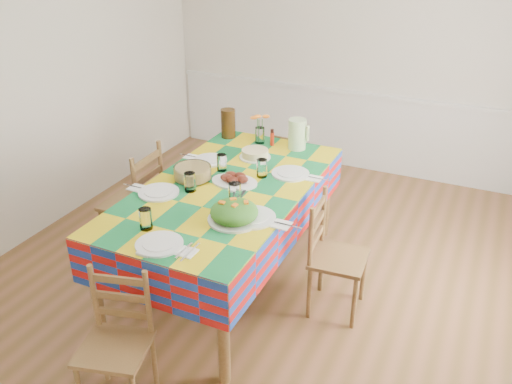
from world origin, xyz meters
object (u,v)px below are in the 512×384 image
Objects in this scene: meat_platter at (234,179)px; chair_near at (117,343)px; dining_table at (226,197)px; chair_left at (136,203)px; chair_far at (291,169)px; green_pitcher at (297,134)px; chair_right at (333,257)px; tea_pitcher at (228,123)px.

meat_platter is 0.42× the size of chair_near.
dining_table is 0.91m from chair_left.
green_pitcher is at bearing 118.44° from chair_far.
chair_right is at bearing -54.66° from green_pitcher.
meat_platter is 1.38× the size of tea_pitcher.
meat_platter is at bearing -59.76° from tea_pitcher.
green_pitcher reaches higher than tea_pitcher.
chair_left is at bearing 179.88° from dining_table.
meat_platter is at bearing 94.36° from chair_far.
dining_table is 8.14× the size of green_pitcher.
meat_platter reaches higher than chair_near.
chair_right is at bearing -0.21° from dining_table.
green_pitcher reaches higher than chair_left.
dining_table is 2.14× the size of chair_left.
chair_right is (0.66, -0.93, -0.53)m from green_pitcher.
chair_near is 1.04× the size of chair_far.
chair_near is (-0.23, -2.31, -0.55)m from green_pitcher.
chair_near is at bearing -91.65° from meat_platter.
tea_pitcher is 0.86m from chair_far.
tea_pitcher is 1.12m from chair_left.
meat_platter is 0.98m from tea_pitcher.
chair_far is 1.64m from chair_left.
chair_near is (0.45, -2.30, -0.55)m from tea_pitcher.
tea_pitcher reaches higher than dining_table.
chair_far is at bearing 45.37° from tea_pitcher.
tea_pitcher is 0.29× the size of chair_right.
green_pitcher reaches higher than chair_right.
tea_pitcher is (-0.49, 0.84, 0.10)m from meat_platter.
meat_platter is 0.43× the size of chair_far.
chair_right is at bearing -34.67° from tea_pitcher.
chair_right is at bearing 87.71° from chair_left.
chair_far is at bearing 75.29° from chair_near.
chair_right is (0.89, 1.38, 0.02)m from chair_near.
dining_table is at bearing -103.16° from green_pitcher.
chair_left reaches higher than chair_far.
dining_table is 5.93× the size of meat_platter.
chair_right is at bearing 42.75° from chair_near.
dining_table is 1.42m from chair_far.
chair_near is 0.95× the size of chair_right.
chair_near is at bearing 92.70° from chair_far.
dining_table is 1.42m from chair_near.
dining_table is at bearing -63.48° from tea_pitcher.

